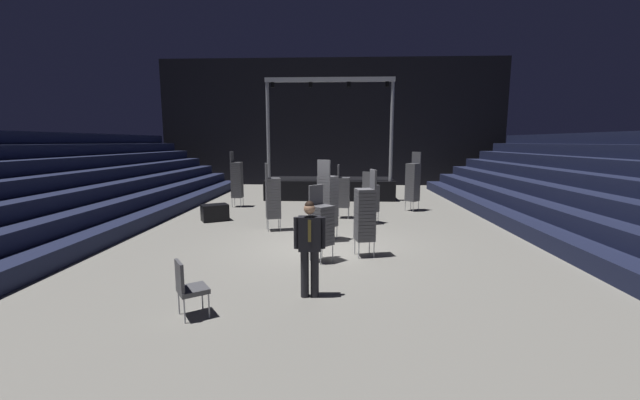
# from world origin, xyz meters

# --- Properties ---
(ground_plane) EXTENTS (22.00, 30.00, 0.10)m
(ground_plane) POSITION_xyz_m (0.00, 0.00, -0.05)
(ground_plane) COLOR gray
(arena_end_wall) EXTENTS (22.00, 0.30, 8.00)m
(arena_end_wall) POSITION_xyz_m (0.00, 15.00, 4.00)
(arena_end_wall) COLOR black
(arena_end_wall) RESTS_ON ground_plane
(bleacher_bank_left) EXTENTS (5.25, 24.00, 3.15)m
(bleacher_bank_left) POSITION_xyz_m (-8.38, 1.00, 1.58)
(bleacher_bank_left) COLOR #191E38
(bleacher_bank_left) RESTS_ON ground_plane
(bleacher_bank_right) EXTENTS (5.25, 24.00, 3.15)m
(bleacher_bank_right) POSITION_xyz_m (8.38, 1.00, 1.58)
(bleacher_bank_right) COLOR #191E38
(bleacher_bank_right) RESTS_ON ground_plane
(stage_riser) EXTENTS (6.26, 2.59, 5.70)m
(stage_riser) POSITION_xyz_m (-0.00, 9.10, 0.60)
(stage_riser) COLOR black
(stage_riser) RESTS_ON ground_plane
(man_with_tie) EXTENTS (0.57, 0.25, 1.77)m
(man_with_tie) POSITION_xyz_m (-0.13, -3.37, 1.00)
(man_with_tie) COLOR black
(man_with_tie) RESTS_ON ground_plane
(chair_stack_front_left) EXTENTS (0.62, 0.62, 1.79)m
(chair_stack_front_left) POSITION_xyz_m (1.52, 3.04, 0.90)
(chair_stack_front_left) COLOR #B2B5BA
(chair_stack_front_left) RESTS_ON ground_plane
(chair_stack_front_right) EXTENTS (0.48, 0.48, 1.96)m
(chair_stack_front_right) POSITION_xyz_m (0.60, 3.94, 0.98)
(chair_stack_front_right) COLOR #B2B5BA
(chair_stack_front_right) RESTS_ON ground_plane
(chair_stack_mid_left) EXTENTS (0.61, 0.61, 2.31)m
(chair_stack_mid_left) POSITION_xyz_m (0.10, 0.68, 1.15)
(chair_stack_mid_left) COLOR #B2B5BA
(chair_stack_mid_left) RESTS_ON ground_plane
(chair_stack_mid_right) EXTENTS (0.62, 0.62, 1.79)m
(chair_stack_mid_right) POSITION_xyz_m (-0.01, -1.25, 0.90)
(chair_stack_mid_right) COLOR #B2B5BA
(chair_stack_mid_right) RESTS_ON ground_plane
(chair_stack_mid_centre) EXTENTS (0.62, 0.62, 2.39)m
(chair_stack_mid_centre) POSITION_xyz_m (3.44, 5.56, 1.19)
(chair_stack_mid_centre) COLOR #B2B5BA
(chair_stack_mid_centre) RESTS_ON ground_plane
(chair_stack_rear_left) EXTENTS (0.54, 0.54, 2.14)m
(chair_stack_rear_left) POSITION_xyz_m (-1.65, 1.83, 1.07)
(chair_stack_rear_left) COLOR #B2B5BA
(chair_stack_rear_left) RESTS_ON ground_plane
(chair_stack_rear_right) EXTENTS (0.52, 0.52, 2.14)m
(chair_stack_rear_right) POSITION_xyz_m (1.04, -0.82, 1.07)
(chair_stack_rear_right) COLOR #B2B5BA
(chair_stack_rear_right) RESTS_ON ground_plane
(chair_stack_rear_centre) EXTENTS (0.45, 0.45, 2.39)m
(chair_stack_rear_centre) POSITION_xyz_m (-3.94, 6.20, 1.19)
(chair_stack_rear_centre) COLOR #B2B5BA
(chair_stack_rear_centre) RESTS_ON ground_plane
(equipment_road_case) EXTENTS (1.08, 0.97, 0.59)m
(equipment_road_case) POSITION_xyz_m (-3.99, 3.24, 0.29)
(equipment_road_case) COLOR black
(equipment_road_case) RESTS_ON ground_plane
(loose_chair_near_man) EXTENTS (0.61, 0.61, 0.95)m
(loose_chair_near_man) POSITION_xyz_m (-2.01, -4.26, 0.53)
(loose_chair_near_man) COLOR #B2B5BA
(loose_chair_near_man) RESTS_ON ground_plane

